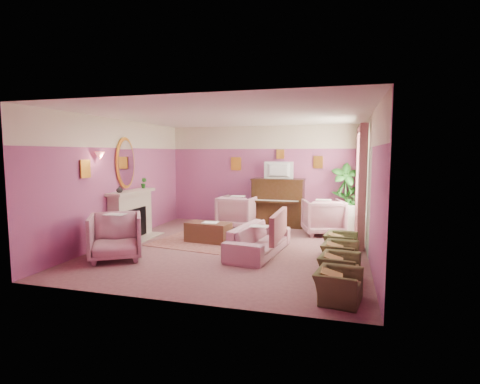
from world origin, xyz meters
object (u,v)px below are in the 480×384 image
(olive_chair_b, at_px, (339,264))
(olive_chair_d, at_px, (340,240))
(floral_armchair_left, at_px, (238,210))
(side_table, at_px, (348,218))
(piano, at_px, (278,203))
(television, at_px, (278,169))
(sofa, at_px, (259,234))
(olive_chair_a, at_px, (338,281))
(olive_chair_c, at_px, (340,251))
(coffee_table, at_px, (208,232))
(floral_armchair_right, at_px, (323,215))
(floral_armchair_front, at_px, (115,234))

(olive_chair_b, bearing_deg, olive_chair_d, 90.00)
(floral_armchair_left, height_order, side_table, floral_armchair_left)
(floral_armchair_left, distance_m, side_table, 2.93)
(piano, xyz_separation_m, television, (0.00, -0.05, 0.95))
(television, distance_m, sofa, 3.15)
(olive_chair_a, bearing_deg, olive_chair_c, 90.00)
(olive_chair_c, distance_m, olive_chair_d, 0.82)
(coffee_table, xyz_separation_m, olive_chair_a, (2.93, -2.77, 0.07))
(coffee_table, bearing_deg, olive_chair_c, -21.03)
(television, distance_m, floral_armchair_right, 1.83)
(piano, distance_m, floral_armchair_left, 1.17)
(olive_chair_d, bearing_deg, piano, 123.45)
(floral_armchair_right, height_order, olive_chair_d, floral_armchair_right)
(piano, xyz_separation_m, sofa, (0.12, -2.96, -0.25))
(floral_armchair_right, height_order, olive_chair_a, floral_armchair_right)
(television, height_order, floral_armchair_left, television)
(television, xyz_separation_m, floral_armchair_right, (1.27, -0.70, -1.11))
(floral_armchair_front, bearing_deg, olive_chair_d, 19.61)
(floral_armchair_front, relative_size, olive_chair_a, 1.45)
(olive_chair_d, xyz_separation_m, side_table, (0.17, 2.43, 0.06))
(floral_armchair_right, height_order, olive_chair_b, floral_armchair_right)
(piano, distance_m, coffee_table, 2.63)
(olive_chair_a, relative_size, side_table, 0.96)
(floral_armchair_right, distance_m, olive_chair_a, 4.34)
(piano, height_order, television, television)
(coffee_table, relative_size, side_table, 1.43)
(floral_armchair_front, height_order, olive_chair_c, floral_armchair_front)
(floral_armchair_front, bearing_deg, olive_chair_b, -2.19)
(sofa, bearing_deg, television, 92.44)
(sofa, xyz_separation_m, floral_armchair_left, (-1.14, 2.40, 0.09))
(television, xyz_separation_m, floral_armchair_left, (-1.01, -0.51, -1.11))
(coffee_table, xyz_separation_m, olive_chair_c, (2.93, -1.13, 0.07))
(sofa, relative_size, side_table, 2.82)
(television, xyz_separation_m, olive_chair_b, (1.72, -4.19, -1.31))
(olive_chair_a, distance_m, olive_chair_d, 2.46)
(olive_chair_c, height_order, olive_chair_d, same)
(side_table, bearing_deg, sofa, -122.20)
(coffee_table, relative_size, floral_armchair_right, 1.02)
(olive_chair_a, bearing_deg, floral_armchair_front, 166.75)
(olive_chair_b, xyz_separation_m, olive_chair_c, (0.00, 0.82, 0.00))
(olive_chair_b, height_order, olive_chair_d, same)
(piano, distance_m, olive_chair_b, 4.58)
(piano, xyz_separation_m, floral_armchair_left, (-1.01, -0.56, -0.16))
(coffee_table, height_order, floral_armchair_left, floral_armchair_left)
(floral_armchair_right, distance_m, olive_chair_b, 3.52)
(piano, distance_m, olive_chair_c, 3.84)
(floral_armchair_left, xyz_separation_m, olive_chair_c, (2.73, -2.86, -0.20))
(piano, height_order, floral_armchair_right, piano)
(floral_armchair_front, bearing_deg, sofa, 23.62)
(television, relative_size, olive_chair_c, 1.19)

